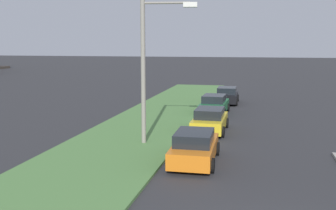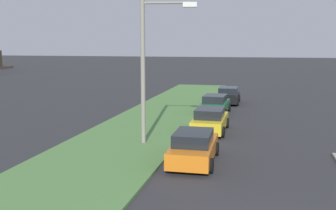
{
  "view_description": "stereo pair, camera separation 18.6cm",
  "coord_description": "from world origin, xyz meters",
  "px_view_note": "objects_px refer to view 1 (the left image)",
  "views": [
    {
      "loc": [
        -9.7,
        0.78,
        5.32
      ],
      "look_at": [
        11.77,
        5.61,
        1.89
      ],
      "focal_mm": 42.18,
      "sensor_mm": 36.0,
      "label": 1
    },
    {
      "loc": [
        -9.66,
        0.6,
        5.32
      ],
      "look_at": [
        11.77,
        5.61,
        1.89
      ],
      "focal_mm": 42.18,
      "sensor_mm": 36.0,
      "label": 2
    }
  ],
  "objects_px": {
    "parked_car_orange": "(195,147)",
    "parked_car_black": "(227,95)",
    "parked_car_yellow": "(210,120)",
    "parked_car_green": "(214,105)",
    "streetlight": "(150,62)"
  },
  "relations": [
    {
      "from": "parked_car_yellow",
      "to": "parked_car_green",
      "type": "height_order",
      "value": "same"
    },
    {
      "from": "parked_car_orange",
      "to": "parked_car_black",
      "type": "height_order",
      "value": "same"
    },
    {
      "from": "parked_car_orange",
      "to": "parked_car_yellow",
      "type": "relative_size",
      "value": 1.0
    },
    {
      "from": "parked_car_green",
      "to": "parked_car_black",
      "type": "xyz_separation_m",
      "value": [
        5.64,
        -0.54,
        0.0
      ]
    },
    {
      "from": "parked_car_green",
      "to": "streetlight",
      "type": "distance_m",
      "value": 11.04
    },
    {
      "from": "parked_car_orange",
      "to": "parked_car_yellow",
      "type": "bearing_deg",
      "value": -0.52
    },
    {
      "from": "parked_car_green",
      "to": "parked_car_black",
      "type": "bearing_deg",
      "value": -3.3
    },
    {
      "from": "parked_car_orange",
      "to": "parked_car_green",
      "type": "height_order",
      "value": "same"
    },
    {
      "from": "parked_car_orange",
      "to": "parked_car_black",
      "type": "xyz_separation_m",
      "value": [
        18.42,
        -0.07,
        0.0
      ]
    },
    {
      "from": "parked_car_yellow",
      "to": "parked_car_black",
      "type": "xyz_separation_m",
      "value": [
        11.96,
        -0.14,
        0.0
      ]
    },
    {
      "from": "parked_car_green",
      "to": "parked_car_orange",
      "type": "bearing_deg",
      "value": -175.69
    },
    {
      "from": "parked_car_orange",
      "to": "parked_car_yellow",
      "type": "xyz_separation_m",
      "value": [
        6.46,
        0.07,
        0.0
      ]
    },
    {
      "from": "parked_car_green",
      "to": "streetlight",
      "type": "relative_size",
      "value": 0.58
    },
    {
      "from": "streetlight",
      "to": "parked_car_black",
      "type": "bearing_deg",
      "value": -10.18
    },
    {
      "from": "parked_car_orange",
      "to": "parked_car_black",
      "type": "bearing_deg",
      "value": -1.36
    }
  ]
}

